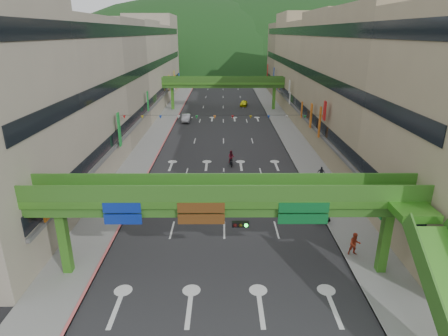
# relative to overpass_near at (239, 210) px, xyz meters

# --- Properties ---
(road_slab) EXTENTS (18.00, 140.00, 0.02)m
(road_slab) POSITION_rel_overpass_near_xyz_m (-0.93, 44.62, -5.20)
(road_slab) COLOR #28282B
(road_slab) RESTS_ON ground
(sidewalk_left) EXTENTS (4.00, 140.00, 0.15)m
(sidewalk_left) POSITION_rel_overpass_near_xyz_m (-11.93, 44.62, -5.13)
(sidewalk_left) COLOR gray
(sidewalk_left) RESTS_ON ground
(sidewalk_right) EXTENTS (4.00, 140.00, 0.15)m
(sidewalk_right) POSITION_rel_overpass_near_xyz_m (10.07, 44.62, -5.13)
(sidewalk_right) COLOR gray
(sidewalk_right) RESTS_ON ground
(curb_left) EXTENTS (0.20, 140.00, 0.18)m
(curb_left) POSITION_rel_overpass_near_xyz_m (-10.03, 44.62, -5.12)
(curb_left) COLOR #CC5959
(curb_left) RESTS_ON ground
(curb_right) EXTENTS (0.20, 140.00, 0.18)m
(curb_right) POSITION_rel_overpass_near_xyz_m (8.17, 44.62, -5.12)
(curb_right) COLOR gray
(curb_right) RESTS_ON ground
(building_row_left) EXTENTS (12.80, 95.00, 19.00)m
(building_row_left) POSITION_rel_overpass_near_xyz_m (-19.86, 44.62, 4.25)
(building_row_left) COLOR #9E937F
(building_row_left) RESTS_ON ground
(building_row_right) EXTENTS (12.80, 95.00, 19.00)m
(building_row_right) POSITION_rel_overpass_near_xyz_m (18.00, 44.62, 4.25)
(building_row_right) COLOR gray
(building_row_right) RESTS_ON ground
(overpass_near) EXTENTS (28.00, 12.27, 7.10)m
(overpass_near) POSITION_rel_overpass_near_xyz_m (0.00, 0.00, 0.00)
(overpass_near) COLOR #4C9E2D
(overpass_near) RESTS_ON ground
(overpass_far) EXTENTS (28.00, 2.20, 7.10)m
(overpass_far) POSITION_rel_overpass_near_xyz_m (-0.93, 59.62, 0.20)
(overpass_far) COLOR #4C9E2D
(overpass_far) RESTS_ON ground
(hill_left) EXTENTS (168.00, 140.00, 112.00)m
(hill_left) POSITION_rel_overpass_near_xyz_m (-15.93, 154.62, -5.21)
(hill_left) COLOR #1C4419
(hill_left) RESTS_ON ground
(hill_right) EXTENTS (208.00, 176.00, 128.00)m
(hill_right) POSITION_rel_overpass_near_xyz_m (24.07, 174.62, -5.21)
(hill_right) COLOR #1C4419
(hill_right) RESTS_ON ground
(bunting_string) EXTENTS (26.00, 0.36, 0.47)m
(bunting_string) POSITION_rel_overpass_near_xyz_m (-0.93, 24.62, 0.75)
(bunting_string) COLOR black
(bunting_string) RESTS_ON ground
(scooter_rider_near) EXTENTS (0.75, 1.57, 1.88)m
(scooter_rider_near) POSITION_rel_overpass_near_xyz_m (-2.80, 9.47, -4.35)
(scooter_rider_near) COLOR black
(scooter_rider_near) RESTS_ON ground
(scooter_rider_mid) EXTENTS (0.86, 1.60, 2.02)m
(scooter_rider_mid) POSITION_rel_overpass_near_xyz_m (0.03, 23.05, -4.17)
(scooter_rider_mid) COLOR black
(scooter_rider_mid) RESTS_ON ground
(scooter_rider_left) EXTENTS (1.07, 1.60, 2.08)m
(scooter_rider_left) POSITION_rel_overpass_near_xyz_m (-3.75, 11.97, -4.16)
(scooter_rider_left) COLOR #999AA2
(scooter_rider_left) RESTS_ON ground
(scooter_rider_far) EXTENTS (0.89, 1.60, 2.06)m
(scooter_rider_far) POSITION_rel_overpass_near_xyz_m (-1.01, 15.48, -4.16)
(scooter_rider_far) COLOR maroon
(scooter_rider_far) RESTS_ON ground
(parked_scooter_row) EXTENTS (1.60, 7.15, 1.08)m
(parked_scooter_row) POSITION_rel_overpass_near_xyz_m (7.73, 11.14, -4.68)
(parked_scooter_row) COLOR black
(parked_scooter_row) RESTS_ON ground
(car_silver) EXTENTS (1.56, 4.36, 1.43)m
(car_silver) POSITION_rel_overpass_near_xyz_m (-7.93, 47.97, -4.49)
(car_silver) COLOR #97979F
(car_silver) RESTS_ON ground
(car_yellow) EXTENTS (2.14, 4.05, 1.31)m
(car_yellow) POSITION_rel_overpass_near_xyz_m (3.76, 63.74, -4.55)
(car_yellow) COLOR yellow
(car_yellow) RESTS_ON ground
(pedestrian_red) EXTENTS (0.89, 0.70, 1.80)m
(pedestrian_red) POSITION_rel_overpass_near_xyz_m (8.87, 2.62, -4.31)
(pedestrian_red) COLOR #BA371E
(pedestrian_red) RESTS_ON ground
(pedestrian_dark) EXTENTS (0.97, 0.75, 1.53)m
(pedestrian_dark) POSITION_rel_overpass_near_xyz_m (10.16, 17.98, -4.44)
(pedestrian_dark) COLOR black
(pedestrian_dark) RESTS_ON ground
(pedestrian_blue) EXTENTS (0.84, 0.60, 1.70)m
(pedestrian_blue) POSITION_rel_overpass_near_xyz_m (11.10, 13.56, -4.36)
(pedestrian_blue) COLOR #3D4865
(pedestrian_blue) RESTS_ON ground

